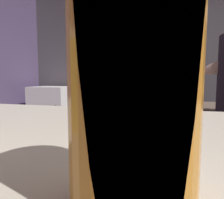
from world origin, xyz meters
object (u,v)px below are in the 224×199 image
at_px(bottle_vinegar, 190,79).
at_px(bottle_olive_oil, 154,78).
at_px(mini_fridge, 53,116).
at_px(pint_glass_far, 133,83).
at_px(bottle_hot_sauce, 150,79).
at_px(mixing_bowl, 159,100).

relative_size(bottle_vinegar, bottle_olive_oil, 0.89).
bearing_deg(mini_fridge, pint_glass_far, -58.40).
xyz_separation_m(bottle_vinegar, bottle_hot_sauce, (-0.58, 0.03, 0.00)).
xyz_separation_m(mixing_bowl, bottle_hot_sauce, (-0.16, 1.22, 0.20)).
xyz_separation_m(mixing_bowl, pint_glass_far, (0.02, -1.88, 0.20)).
xyz_separation_m(pint_glass_far, bottle_vinegar, (0.40, 3.07, -0.00)).
bearing_deg(mixing_bowl, bottle_hot_sauce, 97.65).
bearing_deg(mini_fridge, mixing_bowl, -30.65).
height_order(mini_fridge, bottle_olive_oil, bottle_olive_oil).
distance_m(bottle_olive_oil, bottle_hot_sauce, 0.08).
height_order(mini_fridge, bottle_hot_sauce, bottle_hot_sauce).
height_order(mini_fridge, pint_glass_far, pint_glass_far).
bearing_deg(pint_glass_far, bottle_hot_sauce, 93.35).
bearing_deg(bottle_vinegar, pint_glass_far, -97.47).
relative_size(pint_glass_far, bottle_olive_oil, 0.69).
bearing_deg(bottle_hot_sauce, mixing_bowl, -82.35).
distance_m(mini_fridge, pint_glass_far, 3.51).
bearing_deg(mixing_bowl, mini_fridge, 149.35).
relative_size(bottle_vinegar, bottle_hot_sauce, 0.95).
height_order(pint_glass_far, bottle_vinegar, bottle_vinegar).
xyz_separation_m(mixing_bowl, bottle_vinegar, (0.42, 1.19, 0.20)).
relative_size(mixing_bowl, bottle_olive_oil, 0.79).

